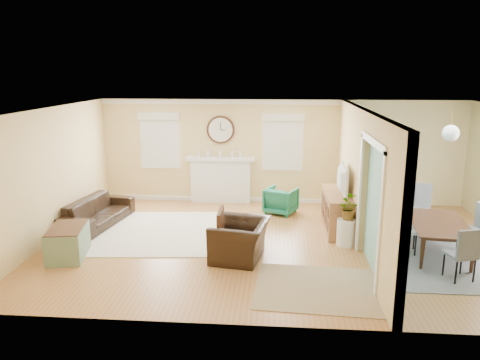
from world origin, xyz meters
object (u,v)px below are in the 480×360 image
(eames_chair, at_px, (240,240))
(sofa, at_px, (98,212))
(green_chair, at_px, (281,201))
(credenza, at_px, (338,211))
(dining_table, at_px, (439,238))

(eames_chair, bearing_deg, sofa, -106.95)
(eames_chair, relative_size, green_chair, 1.57)
(credenza, bearing_deg, green_chair, 138.69)
(eames_chair, height_order, dining_table, eames_chair)
(sofa, distance_m, credenza, 5.17)
(sofa, xyz_separation_m, dining_table, (6.85, -1.12, 0.01))
(green_chair, bearing_deg, eames_chair, 98.72)
(green_chair, bearing_deg, credenza, 162.27)
(sofa, xyz_separation_m, credenza, (5.17, 0.12, 0.11))
(dining_table, bearing_deg, credenza, 60.02)
(eames_chair, distance_m, green_chair, 2.89)
(green_chair, distance_m, dining_table, 3.68)
(credenza, height_order, dining_table, credenza)
(green_chair, height_order, credenza, credenza)
(green_chair, xyz_separation_m, credenza, (1.19, -1.05, 0.09))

